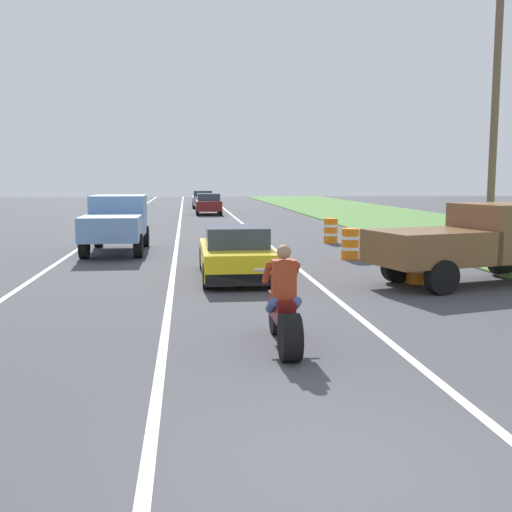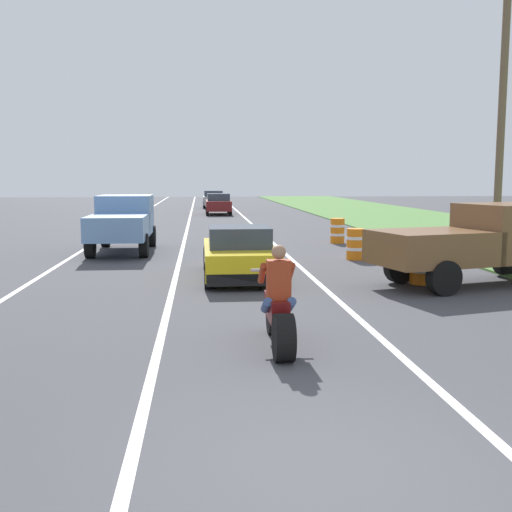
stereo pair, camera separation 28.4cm
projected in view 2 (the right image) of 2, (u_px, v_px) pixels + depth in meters
The scene contains 15 objects.
ground_plane at pixel (333, 480), 5.35m from camera, with size 160.00×160.00×0.00m, color #424247.
lane_stripe_left_solid at pixel (94, 243), 24.62m from camera, with size 0.14×120.00×0.01m, color white.
lane_stripe_right_solid at pixel (272, 242), 25.27m from camera, with size 0.14×120.00×0.01m, color white.
lane_stripe_centre_dashed at pixel (184, 242), 24.94m from camera, with size 0.14×120.00×0.01m, color white.
grass_verge_right at pixel (507, 239), 26.18m from camera, with size 10.00×120.00×0.06m, color #517F3D.
motorcycle_with_rider at pixel (278, 312), 9.34m from camera, with size 0.70×2.21×1.62m.
sports_car_yellow at pixel (239, 254), 16.06m from camera, with size 1.84×4.30×1.37m.
pickup_truck_left_lane_light_blue at pixel (123, 221), 21.64m from camera, with size 2.02×4.80×1.98m.
pickup_truck_right_shoulder_brown at pixel (478, 240), 14.97m from camera, with size 5.14×3.14×1.98m.
utility_pole_roadside at pixel (501, 124), 19.09m from camera, with size 0.24×0.24×8.58m, color brown.
construction_barrel_nearest at pixel (421, 264), 15.20m from camera, with size 0.58×0.58×1.00m.
construction_barrel_mid at pixel (355, 244), 19.71m from camera, with size 0.58×0.58×1.00m.
construction_barrel_far at pixel (337, 231), 24.63m from camera, with size 0.58×0.58×1.00m.
distant_car_far_ahead at pixel (218, 204), 43.85m from camera, with size 1.80×4.00×1.50m.
distant_car_further_ahead at pixel (213, 199), 53.37m from camera, with size 1.80×4.00×1.50m.
Camera 2 is at (-1.13, -4.98, 2.62)m, focal length 43.06 mm.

